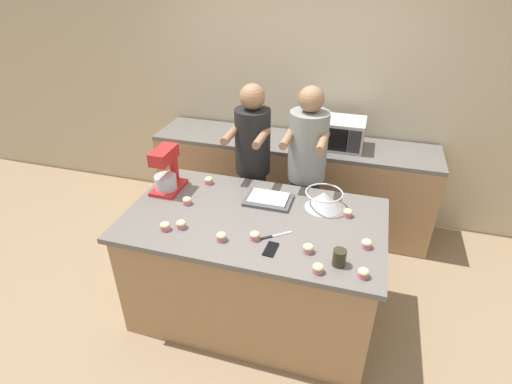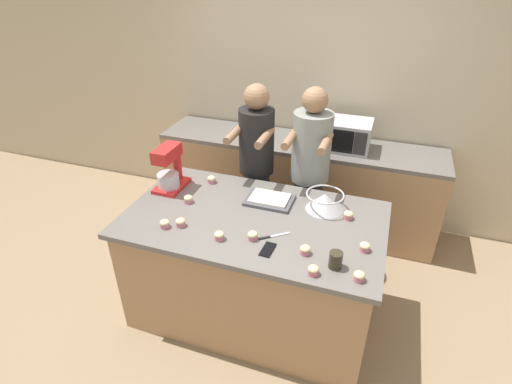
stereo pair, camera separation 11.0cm
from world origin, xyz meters
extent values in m
plane|color=#937A5B|center=(0.00, 0.00, 0.00)|extent=(16.00, 16.00, 0.00)
cube|color=beige|center=(0.00, 1.71, 1.35)|extent=(10.00, 0.06, 2.70)
cube|color=#A87F56|center=(0.00, 0.00, 0.44)|extent=(1.77, 1.00, 0.87)
cube|color=#66605B|center=(0.00, 0.00, 0.89)|extent=(1.84, 1.06, 0.04)
cube|color=#A87F56|center=(0.00, 1.36, 0.45)|extent=(2.80, 0.60, 0.90)
cube|color=#66605B|center=(0.00, 1.36, 0.92)|extent=(2.80, 0.60, 0.04)
cylinder|color=#33384C|center=(-0.23, 0.73, 0.44)|extent=(0.23, 0.23, 0.89)
cylinder|color=black|center=(-0.23, 0.73, 1.17)|extent=(0.30, 0.30, 0.56)
sphere|color=#936B4C|center=(-0.23, 0.73, 1.55)|extent=(0.21, 0.21, 0.21)
cylinder|color=#936B4C|center=(-0.36, 0.56, 1.28)|extent=(0.06, 0.34, 0.06)
cylinder|color=#936B4C|center=(-0.10, 0.56, 1.28)|extent=(0.06, 0.34, 0.06)
cylinder|color=#232328|center=(0.24, 0.73, 0.45)|extent=(0.25, 0.25, 0.89)
cylinder|color=gray|center=(0.24, 0.73, 1.18)|extent=(0.32, 0.32, 0.58)
sphere|color=#936B4C|center=(0.24, 0.73, 1.57)|extent=(0.20, 0.20, 0.20)
cylinder|color=#936B4C|center=(0.10, 0.56, 1.31)|extent=(0.06, 0.34, 0.06)
cylinder|color=#936B4C|center=(0.38, 0.56, 1.31)|extent=(0.06, 0.34, 0.06)
cube|color=red|center=(-0.76, 0.19, 0.93)|extent=(0.20, 0.30, 0.03)
cylinder|color=red|center=(-0.76, 0.30, 1.06)|extent=(0.07, 0.07, 0.23)
cube|color=red|center=(-0.76, 0.17, 1.22)|extent=(0.13, 0.26, 0.10)
cylinder|color=#BCBCC1|center=(-0.76, 0.15, 1.00)|extent=(0.17, 0.17, 0.11)
cone|color=#BCBCC1|center=(0.45, 0.27, 0.98)|extent=(0.27, 0.27, 0.13)
torus|color=#BCBCC1|center=(0.45, 0.27, 1.04)|extent=(0.28, 0.28, 0.01)
cube|color=#4C4C51|center=(0.04, 0.24, 0.92)|extent=(0.35, 0.25, 0.02)
cube|color=white|center=(0.04, 0.24, 0.94)|extent=(0.29, 0.20, 0.02)
cube|color=#B7B7BC|center=(0.39, 1.36, 1.07)|extent=(0.55, 0.35, 0.27)
cube|color=black|center=(0.34, 1.19, 1.07)|extent=(0.37, 0.01, 0.22)
cube|color=#2D2D2D|center=(0.59, 1.19, 1.07)|extent=(0.11, 0.01, 0.22)
cube|color=black|center=(0.21, -0.32, 0.92)|extent=(0.08, 0.15, 0.01)
cube|color=black|center=(0.21, -0.32, 0.92)|extent=(0.07, 0.13, 0.00)
cylinder|color=#332D1E|center=(0.63, -0.34, 0.97)|extent=(0.08, 0.08, 0.11)
cube|color=#BCBCC1|center=(0.24, -0.14, 0.91)|extent=(0.12, 0.10, 0.01)
cube|color=black|center=(0.15, -0.21, 0.91)|extent=(0.07, 0.06, 0.01)
cylinder|color=#D17084|center=(0.78, -0.40, 0.93)|extent=(0.06, 0.06, 0.03)
ellipsoid|color=beige|center=(0.78, -0.40, 0.95)|extent=(0.07, 0.07, 0.04)
cylinder|color=#D17084|center=(-0.13, -0.31, 0.93)|extent=(0.06, 0.06, 0.03)
ellipsoid|color=beige|center=(-0.13, -0.31, 0.95)|extent=(0.07, 0.07, 0.04)
cylinder|color=#D17084|center=(0.44, -0.27, 0.93)|extent=(0.06, 0.06, 0.03)
ellipsoid|color=beige|center=(0.44, -0.27, 0.95)|extent=(0.07, 0.07, 0.04)
cylinder|color=#D17084|center=(-0.44, -0.26, 0.93)|extent=(0.06, 0.06, 0.03)
ellipsoid|color=beige|center=(-0.44, -0.26, 0.95)|extent=(0.07, 0.07, 0.04)
cylinder|color=#D17084|center=(-0.49, 0.37, 0.93)|extent=(0.06, 0.06, 0.03)
ellipsoid|color=beige|center=(-0.49, 0.37, 0.95)|extent=(0.07, 0.07, 0.04)
cylinder|color=#D17084|center=(0.64, 0.20, 0.93)|extent=(0.06, 0.06, 0.03)
ellipsoid|color=beige|center=(0.64, 0.20, 0.95)|extent=(0.07, 0.07, 0.04)
cylinder|color=#D17084|center=(0.78, -0.12, 0.93)|extent=(0.06, 0.06, 0.03)
ellipsoid|color=beige|center=(0.78, -0.12, 0.95)|extent=(0.07, 0.07, 0.04)
cylinder|color=#D17084|center=(-0.53, -0.31, 0.93)|extent=(0.06, 0.06, 0.03)
ellipsoid|color=beige|center=(-0.53, -0.31, 0.95)|extent=(0.07, 0.07, 0.04)
cylinder|color=#D17084|center=(-0.53, 0.03, 0.93)|extent=(0.06, 0.06, 0.03)
ellipsoid|color=beige|center=(-0.53, 0.03, 0.95)|extent=(0.07, 0.07, 0.04)
cylinder|color=#D17084|center=(0.08, -0.24, 0.93)|extent=(0.06, 0.06, 0.03)
ellipsoid|color=beige|center=(0.08, -0.24, 0.95)|extent=(0.07, 0.07, 0.04)
cylinder|color=#D17084|center=(0.52, -0.44, 0.93)|extent=(0.06, 0.06, 0.03)
ellipsoid|color=beige|center=(0.52, -0.44, 0.95)|extent=(0.07, 0.07, 0.04)
camera|label=1|loc=(0.68, -2.25, 2.51)|focal=28.00mm
camera|label=2|loc=(0.78, -2.21, 2.51)|focal=28.00mm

